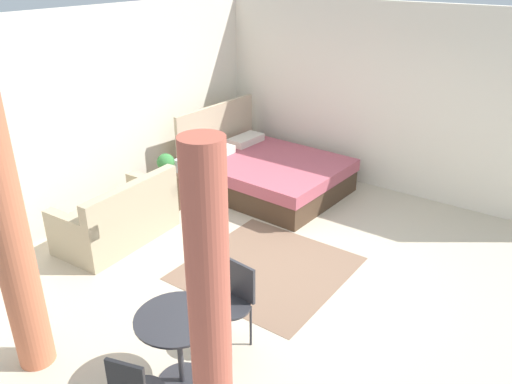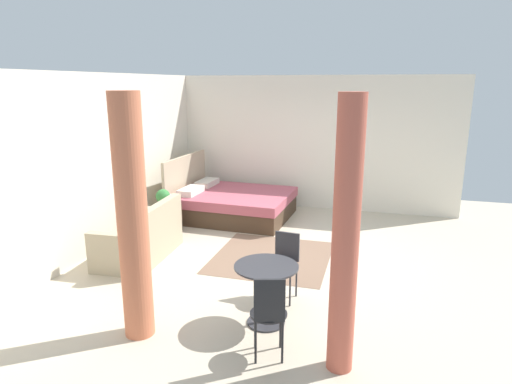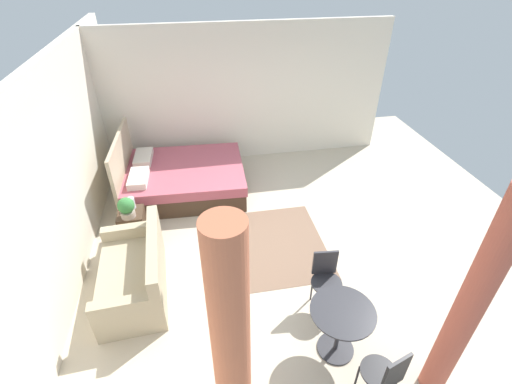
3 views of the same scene
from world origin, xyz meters
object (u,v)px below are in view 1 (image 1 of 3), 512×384
object	(u,v)px
bed	(265,173)
vase	(179,166)
nightstand	(173,189)
potted_plant	(166,165)
balcony_table	(179,337)
cafe_chair_near_couch	(235,298)
couch	(119,220)

from	to	relation	value
bed	vase	distance (m)	1.40
nightstand	potted_plant	bearing A→B (deg)	174.52
balcony_table	bed	bearing A→B (deg)	24.60
cafe_chair_near_couch	bed	bearing A→B (deg)	30.16
couch	nightstand	size ratio (longest dim) A/B	3.07
nightstand	balcony_table	xyz separation A→B (m)	(-2.51, -2.52, 0.24)
couch	cafe_chair_near_couch	xyz separation A→B (m)	(-0.66, -2.43, 0.22)
nightstand	couch	bearing A→B (deg)	-172.62
nightstand	cafe_chair_near_couch	size ratio (longest dim) A/B	0.60
couch	cafe_chair_near_couch	size ratio (longest dim) A/B	1.84
bed	nightstand	bearing A→B (deg)	147.60
nightstand	potted_plant	distance (m)	0.44
couch	vase	size ratio (longest dim) A/B	8.07
bed	nightstand	size ratio (longest dim) A/B	4.56
bed	couch	size ratio (longest dim) A/B	1.48
potted_plant	vase	world-z (taller)	potted_plant
potted_plant	cafe_chair_near_couch	distance (m)	3.12
vase	nightstand	bearing A→B (deg)	167.74
potted_plant	vase	bearing A→B (deg)	-9.21
balcony_table	vase	bearing A→B (deg)	43.46
bed	nightstand	distance (m)	1.48
cafe_chair_near_couch	balcony_table	bearing A→B (deg)	174.58
couch	cafe_chair_near_couch	bearing A→B (deg)	-105.19
bed	balcony_table	xyz separation A→B (m)	(-3.76, -1.72, 0.20)
nightstand	vase	xyz separation A→B (m)	(0.12, -0.03, 0.35)
nightstand	potted_plant	size ratio (longest dim) A/B	1.48
couch	cafe_chair_near_couch	world-z (taller)	couch
bed	potted_plant	xyz separation A→B (m)	(-1.35, 0.80, 0.39)
cafe_chair_near_couch	vase	bearing A→B (deg)	52.75
nightstand	potted_plant	world-z (taller)	potted_plant
potted_plant	vase	distance (m)	0.24
vase	balcony_table	size ratio (longest dim) A/B	0.27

